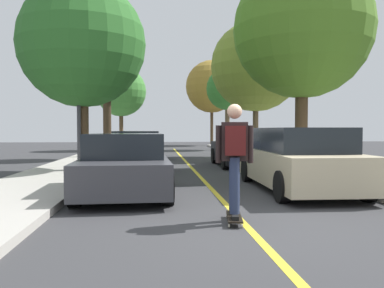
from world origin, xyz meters
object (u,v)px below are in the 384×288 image
object	(u,v)px
street_tree_left_nearest	(82,44)
street_tree_right_nearest	(302,30)
street_tree_left_near	(107,65)
streetlamp	(78,82)
parked_car_right_near	(242,148)
street_tree_right_far	(227,89)
parked_car_left_near	(137,151)
street_tree_right_near	(256,66)
skateboarder	(235,153)
skateboard	(234,217)
parked_car_left_far	(142,145)
street_tree_right_farthest	(212,87)
parked_car_left_nearest	(125,165)
parked_car_right_nearest	(297,159)
street_tree_left_far	(121,92)

from	to	relation	value
street_tree_left_nearest	street_tree_right_nearest	bearing A→B (deg)	1.81
street_tree_left_near	streetlamp	bearing A→B (deg)	-90.69
parked_car_right_near	street_tree_right_far	xyz separation A→B (m)	(1.67, 12.39, 3.55)
parked_car_left_near	street_tree_right_near	xyz separation A→B (m)	(5.72, 5.40, 3.93)
street_tree_left_nearest	skateboarder	bearing A→B (deg)	-63.70
skateboard	parked_car_left_far	bearing A→B (deg)	97.57
street_tree_right_far	street_tree_right_near	bearing A→B (deg)	-90.00
street_tree_right_near	street_tree_right_farthest	bearing A→B (deg)	90.00
parked_car_left_near	street_tree_right_farthest	world-z (taller)	street_tree_right_farthest
parked_car_right_near	streetlamp	size ratio (longest dim) A/B	0.84
parked_car_left_nearest	skateboard	world-z (taller)	parked_car_left_nearest
street_tree_left_nearest	street_tree_right_nearest	distance (m)	7.42
parked_car_right_nearest	street_tree_left_far	xyz separation A→B (m)	(-5.72, 18.41, 3.29)
street_tree_right_far	streetlamp	world-z (taller)	street_tree_right_far
street_tree_right_nearest	street_tree_right_near	bearing A→B (deg)	90.00
skateboard	street_tree_left_nearest	bearing A→B (deg)	116.44
street_tree_right_near	street_tree_right_nearest	bearing A→B (deg)	-90.00
parked_car_right_nearest	street_tree_right_near	xyz separation A→B (m)	(1.67, 10.58, 3.88)
street_tree_left_far	street_tree_right_near	world-z (taller)	street_tree_right_near
street_tree_right_far	streetlamp	xyz separation A→B (m)	(-7.47, -14.84, -1.32)
parked_car_right_near	skateboarder	world-z (taller)	skateboarder
parked_car_left_nearest	street_tree_right_nearest	world-z (taller)	street_tree_right_nearest
parked_car_right_near	street_tree_left_nearest	xyz separation A→B (m)	(-5.72, -2.17, 3.47)
street_tree_right_nearest	street_tree_right_far	size ratio (longest dim) A/B	1.26
parked_car_left_near	street_tree_left_nearest	world-z (taller)	street_tree_left_nearest
street_tree_right_nearest	streetlamp	world-z (taller)	street_tree_right_nearest
street_tree_left_nearest	skateboarder	xyz separation A→B (m)	(3.55, -7.19, -3.09)
parked_car_left_near	street_tree_left_far	distance (m)	13.74
streetlamp	parked_car_right_near	bearing A→B (deg)	22.89
street_tree_right_near	skateboarder	bearing A→B (deg)	-105.55
parked_car_left_near	street_tree_left_far	bearing A→B (deg)	97.19
parked_car_right_near	parked_car_left_far	bearing A→B (deg)	129.70
skateboarder	skateboard	bearing A→B (deg)	82.08
parked_car_left_far	street_tree_right_farthest	bearing A→B (deg)	69.55
parked_car_left_nearest	parked_car_right_near	distance (m)	7.65
street_tree_left_far	parked_car_left_far	bearing A→B (deg)	-77.23
parked_car_left_near	street_tree_right_far	world-z (taller)	street_tree_right_far
street_tree_right_near	skateboarder	world-z (taller)	street_tree_right_near
parked_car_left_nearest	street_tree_left_far	bearing A→B (deg)	95.09
parked_car_left_near	street_tree_right_near	distance (m)	8.79
parked_car_right_nearest	streetlamp	world-z (taller)	streetlamp
street_tree_left_near	street_tree_right_nearest	distance (m)	9.68
parked_car_right_near	street_tree_left_near	size ratio (longest dim) A/B	0.68
parked_car_left_nearest	street_tree_right_near	distance (m)	12.93
street_tree_left_near	skateboarder	bearing A→B (deg)	-75.43
street_tree_right_nearest	skateboarder	bearing A→B (deg)	-117.33
parked_car_left_far	parked_car_right_nearest	size ratio (longest dim) A/B	0.98
parked_car_right_near	street_tree_left_nearest	distance (m)	7.03
parked_car_left_far	parked_car_right_near	distance (m)	6.34
street_tree_left_far	skateboarder	distance (m)	22.09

